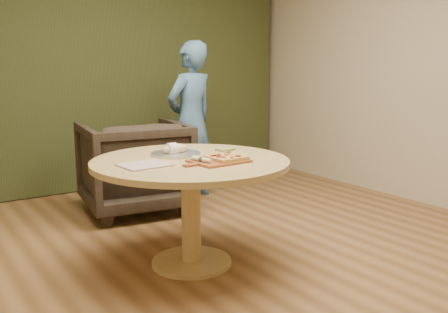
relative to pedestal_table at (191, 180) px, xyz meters
The scene contains 12 objects.
room_shell 0.92m from the pedestal_table, 60.39° to the right, with size 5.04×6.04×2.84m.
curtain 2.63m from the pedestal_table, 84.70° to the left, with size 4.80×0.14×2.78m, color #293116.
pedestal_table is the anchor object (origin of this frame).
pizza_paddle 0.26m from the pedestal_table, 63.02° to the right, with size 0.45×0.30×0.01m.
flatbread_pizza 0.30m from the pedestal_table, 50.38° to the right, with size 0.23×0.23×0.04m.
cutlery_roll 0.24m from the pedestal_table, 95.64° to the right, with size 0.06×0.20×0.03m.
newspaper 0.38m from the pedestal_table, behind, with size 0.30×0.25×0.01m, color silver.
serving_tray 0.26m from the pedestal_table, 90.11° to the left, with size 0.36×0.36×0.02m.
bread_roll 0.28m from the pedestal_table, 92.55° to the left, with size 0.19×0.09×0.09m.
green_packet 0.44m from the pedestal_table, 20.89° to the left, with size 0.12×0.10×0.02m, color olive.
armchair 1.45m from the pedestal_table, 81.73° to the left, with size 0.93×0.87×0.95m, color black.
person_standing 1.82m from the pedestal_table, 59.70° to the left, with size 0.59×0.39×1.62m, color teal.
Camera 1 is at (-1.89, -2.47, 1.39)m, focal length 40.00 mm.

